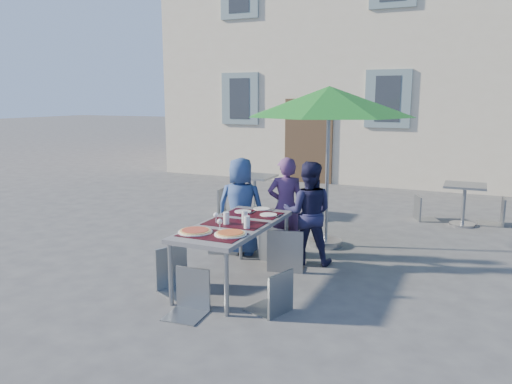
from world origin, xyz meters
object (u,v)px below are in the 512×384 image
at_px(pizza_near_left, 195,231).
at_px(chair_3, 175,243).
at_px(child_2, 308,213).
at_px(bg_chair_l_1, 423,193).
at_px(bg_chair_l_0, 226,186).
at_px(chair_1, 276,222).
at_px(bg_chair_r_0, 278,190).
at_px(bg_chair_r_1, 498,195).
at_px(child_0, 241,206).
at_px(chair_4, 274,267).
at_px(chair_5, 188,266).
at_px(cafe_table_1, 464,198).
at_px(patio_umbrella, 329,103).
at_px(dining_table, 234,228).
at_px(chair_0, 224,214).
at_px(pizza_near_right, 231,233).
at_px(child_1, 286,207).
at_px(cafe_table_0, 255,188).
at_px(chair_2, 287,223).

bearing_deg(pizza_near_left, chair_3, 167.89).
xyz_separation_m(child_2, bg_chair_l_1, (1.16, 3.21, -0.20)).
bearing_deg(bg_chair_l_0, chair_1, -49.72).
distance_m(bg_chair_r_0, bg_chair_r_1, 3.91).
distance_m(bg_chair_l_1, bg_chair_r_1, 1.26).
height_order(child_0, chair_4, child_0).
height_order(chair_5, cafe_table_1, chair_5).
relative_size(child_0, bg_chair_l_1, 1.63).
bearing_deg(bg_chair_l_0, child_0, -57.86).
distance_m(patio_umbrella, bg_chair_l_0, 3.25).
height_order(dining_table, chair_0, chair_0).
relative_size(dining_table, chair_4, 2.13).
bearing_deg(bg_chair_l_1, bg_chair_l_0, -165.61).
height_order(pizza_near_left, pizza_near_right, same).
xyz_separation_m(child_2, chair_5, (-0.62, -2.05, -0.19)).
bearing_deg(chair_1, pizza_near_right, -87.85).
distance_m(chair_3, chair_4, 1.29).
xyz_separation_m(child_1, bg_chair_r_0, (-0.94, 2.04, -0.17)).
height_order(chair_4, cafe_table_0, chair_4).
xyz_separation_m(pizza_near_right, chair_0, (-0.88, 1.50, -0.18)).
relative_size(chair_0, bg_chair_r_1, 1.07).
relative_size(chair_1, chair_2, 0.89).
bearing_deg(pizza_near_right, bg_chair_r_0, 104.25).
bearing_deg(patio_umbrella, cafe_table_0, 141.76).
relative_size(patio_umbrella, bg_chair_l_1, 2.89).
distance_m(cafe_table_0, cafe_table_1, 3.78).
height_order(chair_1, bg_chair_l_1, chair_1).
xyz_separation_m(chair_5, bg_chair_l_1, (1.78, 5.26, -0.02)).
xyz_separation_m(dining_table, bg_chair_l_0, (-1.88, 3.38, -0.17)).
xyz_separation_m(child_0, child_2, (1.02, -0.01, 0.00)).
relative_size(child_1, chair_1, 1.50).
height_order(child_2, patio_umbrella, patio_umbrella).
height_order(chair_1, patio_umbrella, patio_umbrella).
relative_size(dining_table, bg_chair_l_1, 2.15).
height_order(child_2, bg_chair_r_0, child_2).
distance_m(bg_chair_r_0, cafe_table_1, 3.31).
bearing_deg(pizza_near_right, cafe_table_0, 110.69).
xyz_separation_m(pizza_near_right, child_0, (-0.64, 1.57, -0.07)).
distance_m(child_2, cafe_table_0, 2.99).
xyz_separation_m(child_0, cafe_table_0, (-0.83, 2.33, -0.17)).
bearing_deg(child_2, cafe_table_0, -67.23).
bearing_deg(pizza_near_right, bg_chair_r_1, 60.56).
bearing_deg(dining_table, child_0, 112.26).
distance_m(chair_4, patio_umbrella, 3.06).
relative_size(patio_umbrella, bg_chair_l_0, 2.76).
relative_size(chair_1, cafe_table_1, 1.28).
xyz_separation_m(chair_0, bg_chair_r_0, (-0.09, 2.32, -0.05)).
relative_size(child_1, chair_0, 1.43).
height_order(dining_table, pizza_near_left, pizza_near_left).
xyz_separation_m(chair_4, bg_chair_l_0, (-2.63, 3.96, 0.02)).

